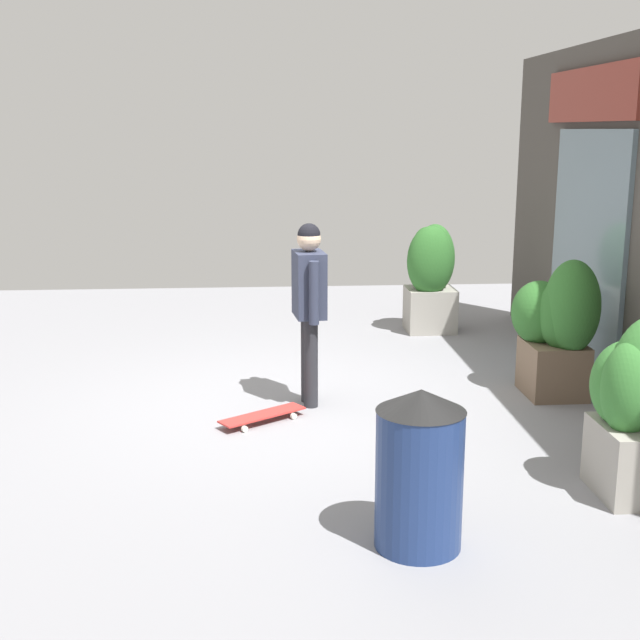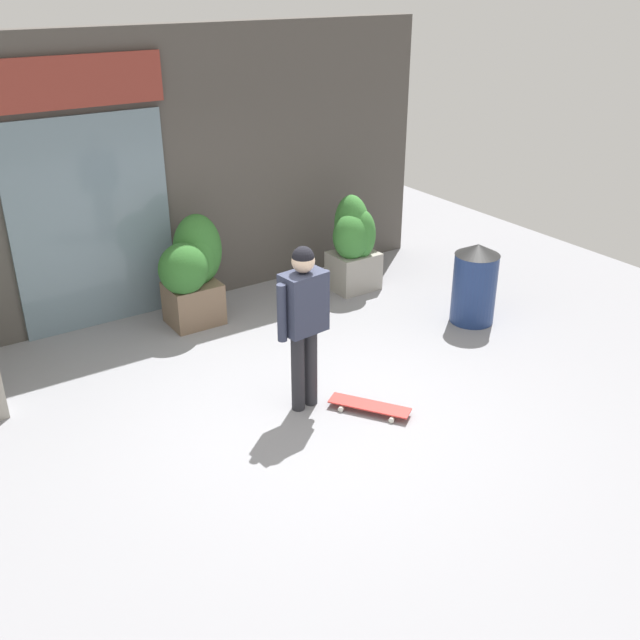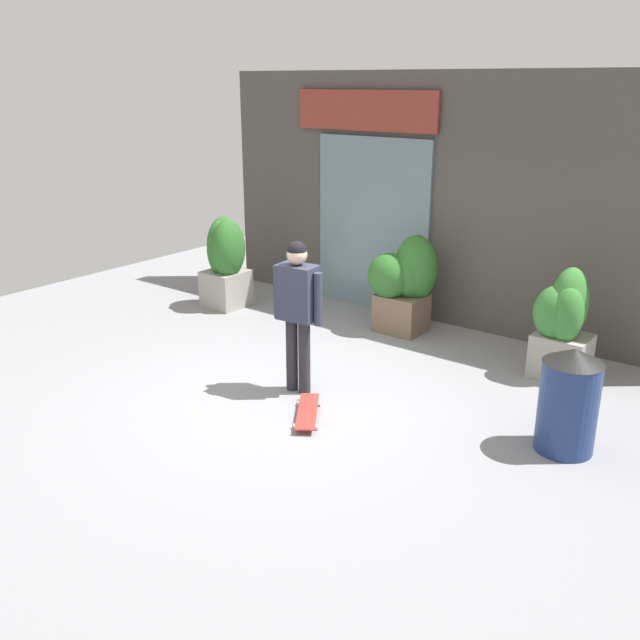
{
  "view_description": "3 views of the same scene",
  "coord_description": "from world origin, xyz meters",
  "px_view_note": "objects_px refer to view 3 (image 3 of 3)",
  "views": [
    {
      "loc": [
        7.33,
        -0.4,
        2.49
      ],
      "look_at": [
        0.19,
        0.12,
        0.85
      ],
      "focal_mm": 46.86,
      "sensor_mm": 36.0,
      "label": 1
    },
    {
      "loc": [
        -3.31,
        -5.13,
        3.91
      ],
      "look_at": [
        0.19,
        0.12,
        0.85
      ],
      "focal_mm": 40.62,
      "sensor_mm": 36.0,
      "label": 2
    },
    {
      "loc": [
        4.36,
        -5.34,
        3.24
      ],
      "look_at": [
        0.19,
        0.12,
        0.85
      ],
      "focal_mm": 38.89,
      "sensor_mm": 36.0,
      "label": 3
    }
  ],
  "objects_px": {
    "planter_box_left": "(563,322)",
    "planter_box_right": "(405,281)",
    "trash_bin": "(569,400)",
    "planter_box_mid": "(225,258)",
    "skateboarder": "(298,302)",
    "skateboard": "(307,411)"
  },
  "relations": [
    {
      "from": "planter_box_left",
      "to": "planter_box_right",
      "type": "distance_m",
      "value": 2.21
    },
    {
      "from": "planter_box_left",
      "to": "trash_bin",
      "type": "distance_m",
      "value": 1.75
    },
    {
      "from": "planter_box_mid",
      "to": "trash_bin",
      "type": "bearing_deg",
      "value": -12.18
    },
    {
      "from": "skateboarder",
      "to": "planter_box_right",
      "type": "relative_size",
      "value": 1.26
    },
    {
      "from": "planter_box_left",
      "to": "trash_bin",
      "type": "xyz_separation_m",
      "value": [
        0.63,
        -1.62,
        -0.16
      ]
    },
    {
      "from": "planter_box_left",
      "to": "planter_box_mid",
      "type": "distance_m",
      "value": 4.9
    },
    {
      "from": "planter_box_right",
      "to": "planter_box_left",
      "type": "bearing_deg",
      "value": -6.13
    },
    {
      "from": "skateboarder",
      "to": "skateboard",
      "type": "relative_size",
      "value": 2.17
    },
    {
      "from": "skateboarder",
      "to": "trash_bin",
      "type": "xyz_separation_m",
      "value": [
        2.76,
        0.49,
        -0.52
      ]
    },
    {
      "from": "skateboarder",
      "to": "planter_box_mid",
      "type": "distance_m",
      "value": 3.24
    },
    {
      "from": "planter_box_mid",
      "to": "planter_box_left",
      "type": "bearing_deg",
      "value": 5.06
    },
    {
      "from": "planter_box_right",
      "to": "trash_bin",
      "type": "xyz_separation_m",
      "value": [
        2.83,
        -1.86,
        -0.21
      ]
    },
    {
      "from": "skateboard",
      "to": "trash_bin",
      "type": "xyz_separation_m",
      "value": [
        2.28,
        0.93,
        0.44
      ]
    },
    {
      "from": "skateboard",
      "to": "trash_bin",
      "type": "relative_size",
      "value": 0.77
    },
    {
      "from": "skateboarder",
      "to": "planter_box_left",
      "type": "relative_size",
      "value": 1.31
    },
    {
      "from": "skateboarder",
      "to": "planter_box_mid",
      "type": "height_order",
      "value": "skateboarder"
    },
    {
      "from": "skateboard",
      "to": "skateboarder",
      "type": "bearing_deg",
      "value": -167.36
    },
    {
      "from": "planter_box_left",
      "to": "planter_box_right",
      "type": "height_order",
      "value": "planter_box_right"
    },
    {
      "from": "skateboard",
      "to": "planter_box_right",
      "type": "xyz_separation_m",
      "value": [
        -0.54,
        2.79,
        0.65
      ]
    },
    {
      "from": "skateboarder",
      "to": "planter_box_left",
      "type": "height_order",
      "value": "skateboarder"
    },
    {
      "from": "skateboard",
      "to": "planter_box_left",
      "type": "xyz_separation_m",
      "value": [
        1.65,
        2.55,
        0.6
      ]
    },
    {
      "from": "planter_box_mid",
      "to": "trash_bin",
      "type": "distance_m",
      "value": 5.65
    }
  ]
}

